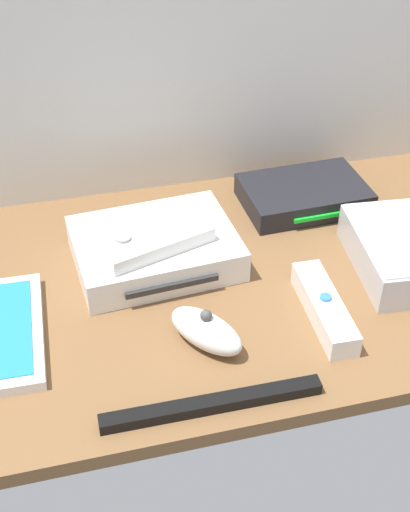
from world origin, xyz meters
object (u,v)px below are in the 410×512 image
at_px(network_router, 304,194).
at_px(remote_nunchuk, 206,331).
at_px(remote_wand, 324,308).
at_px(sensor_bar, 212,404).
at_px(remote_classic_pad, 151,236).
at_px(game_console, 155,248).

relative_size(network_router, remote_nunchuk, 1.72).
height_order(remote_wand, sensor_bar, remote_wand).
distance_m(remote_classic_pad, sensor_bar, 0.25).
bearing_deg(network_router, remote_wand, -106.82).
bearing_deg(sensor_bar, game_console, 92.96).
bearing_deg(remote_classic_pad, sensor_bar, -103.42).
bearing_deg(sensor_bar, remote_classic_pad, 94.54).
bearing_deg(remote_nunchuk, remote_classic_pad, 66.54).
bearing_deg(sensor_bar, network_router, 56.95).
height_order(network_router, remote_classic_pad, remote_classic_pad).
bearing_deg(network_router, sensor_bar, -125.70).
xyz_separation_m(remote_wand, remote_classic_pad, (-0.18, 0.14, 0.04)).
bearing_deg(game_console, remote_wand, -45.92).
xyz_separation_m(remote_nunchuk, sensor_bar, (-0.02, -0.10, -0.01)).
bearing_deg(remote_wand, sensor_bar, -145.93).
bearing_deg(remote_nunchuk, remote_wand, -32.70).
distance_m(network_router, sensor_bar, 0.42).
height_order(remote_nunchuk, sensor_bar, remote_nunchuk).
height_order(game_console, remote_classic_pad, remote_classic_pad).
bearing_deg(remote_classic_pad, remote_wand, -55.16).
xyz_separation_m(remote_nunchuk, remote_classic_pad, (-0.03, 0.15, 0.03)).
height_order(network_router, sensor_bar, network_router).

